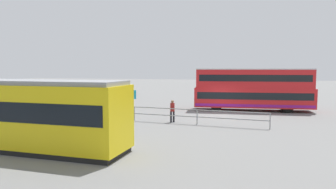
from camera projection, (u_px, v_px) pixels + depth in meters
name	position (u px, v px, depth m)	size (l,w,h in m)	color
ground_plane	(222.00, 115.00, 26.39)	(160.00, 160.00, 0.00)	slate
double_decker_bus	(253.00, 89.00, 28.92)	(10.87, 3.35, 3.93)	red
tram_yellow	(3.00, 112.00, 15.51)	(13.22, 3.11, 3.40)	yellow
pedestrian_near_railing	(172.00, 109.00, 22.78)	(0.45, 0.45, 1.64)	black
pedestrian_railing	(197.00, 114.00, 21.79)	(9.81, 0.99, 1.08)	gray
info_sign	(129.00, 99.00, 22.48)	(1.12, 0.26, 2.49)	slate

